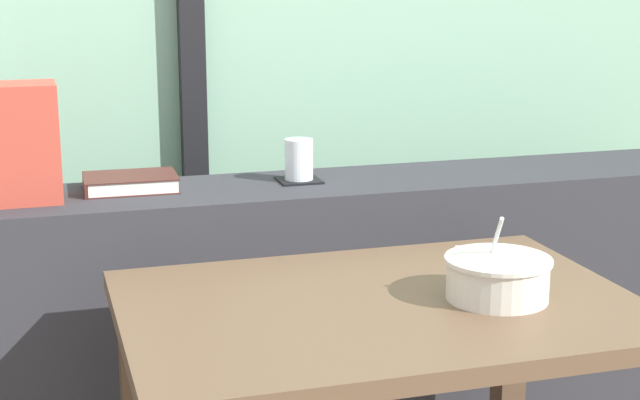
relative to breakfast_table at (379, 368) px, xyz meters
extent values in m
cube|color=#2D2D33|center=(-0.07, 0.60, -0.19)|extent=(2.80, 0.32, 0.82)
cube|color=brown|center=(0.00, 0.00, 0.11)|extent=(0.95, 0.66, 0.03)
cube|color=black|center=(0.02, 0.62, 0.23)|extent=(0.10, 0.10, 0.00)
cylinder|color=white|center=(0.02, 0.62, 0.28)|extent=(0.07, 0.07, 0.10)
cylinder|color=gold|center=(0.02, 0.62, 0.27)|extent=(0.06, 0.06, 0.08)
cube|color=#47231E|center=(-0.38, 0.64, 0.23)|extent=(0.21, 0.16, 0.00)
cube|color=silver|center=(-0.38, 0.64, 0.24)|extent=(0.20, 0.15, 0.03)
cube|color=#47231E|center=(-0.38, 0.64, 0.26)|extent=(0.21, 0.16, 0.00)
cube|color=#47231E|center=(-0.48, 0.65, 0.24)|extent=(0.01, 0.15, 0.03)
cylinder|color=silver|center=(0.21, -0.05, 0.17)|extent=(0.19, 0.19, 0.08)
cylinder|color=silver|center=(0.21, -0.05, 0.21)|extent=(0.20, 0.20, 0.01)
cylinder|color=#9E5B33|center=(0.21, -0.05, 0.16)|extent=(0.17, 0.17, 0.05)
cylinder|color=silver|center=(0.21, -0.02, 0.22)|extent=(0.03, 0.11, 0.14)
ellipsoid|color=silver|center=(0.21, 0.00, 0.18)|extent=(0.03, 0.05, 0.01)
cube|color=silver|center=(0.26, 0.20, 0.13)|extent=(0.07, 0.17, 0.01)
camera|label=1|loc=(-0.59, -1.59, 0.73)|focal=54.73mm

